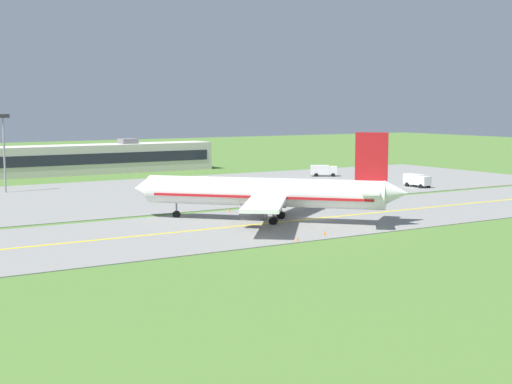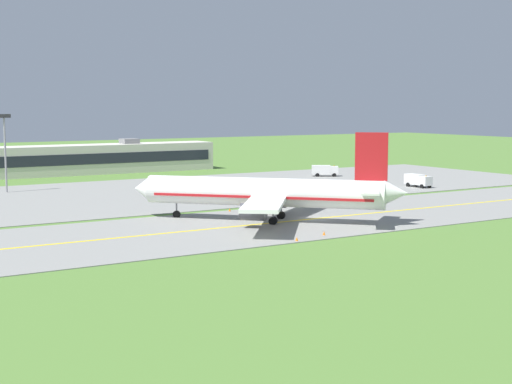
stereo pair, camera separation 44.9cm
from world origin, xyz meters
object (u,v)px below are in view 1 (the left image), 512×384
object	(u,v)px
apron_light_mast	(4,143)
service_truck_baggage	(323,170)
service_truck_fuel	(417,180)
airplane_lead	(267,193)

from	to	relation	value
apron_light_mast	service_truck_baggage	bearing A→B (deg)	-4.58
service_truck_baggage	service_truck_fuel	size ratio (longest dim) A/B	1.02
service_truck_baggage	service_truck_fuel	xyz separation A→B (m)	(2.20, -28.03, 0.00)
service_truck_fuel	service_truck_baggage	bearing A→B (deg)	94.49
service_truck_fuel	airplane_lead	bearing A→B (deg)	-156.56
airplane_lead	apron_light_mast	bearing A→B (deg)	112.57
service_truck_baggage	service_truck_fuel	bearing A→B (deg)	-85.51
airplane_lead	apron_light_mast	size ratio (longest dim) A/B	2.14
service_truck_baggage	service_truck_fuel	distance (m)	28.12
service_truck_baggage	service_truck_fuel	world-z (taller)	same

